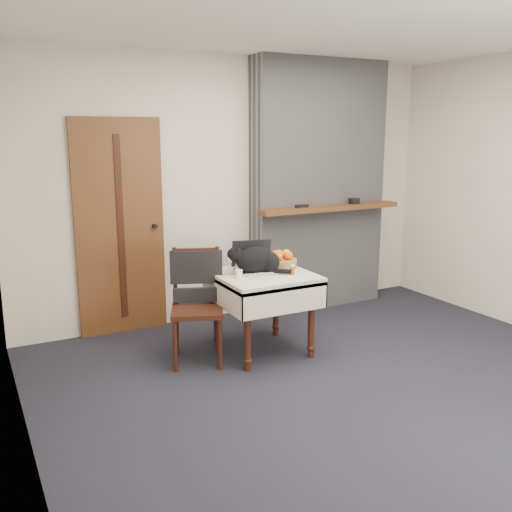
{
  "coord_description": "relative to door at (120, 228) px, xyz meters",
  "views": [
    {
      "loc": [
        -2.5,
        -3.21,
        1.87
      ],
      "look_at": [
        -0.37,
        0.84,
        0.87
      ],
      "focal_mm": 40.0,
      "sensor_mm": 36.0,
      "label": 1
    }
  ],
  "objects": [
    {
      "name": "chair",
      "position": [
        0.37,
        -0.94,
        -0.4
      ],
      "size": [
        0.54,
        0.54,
        0.94
      ],
      "rotation": [
        0.0,
        0.0,
        -0.38
      ],
      "color": "#34130E",
      "rests_on": "ground"
    },
    {
      "name": "cat",
      "position": [
        0.88,
        -1.06,
        -0.19
      ],
      "size": [
        0.5,
        0.34,
        0.26
      ],
      "rotation": [
        0.0,
        0.0,
        -0.26
      ],
      "color": "black",
      "rests_on": "side_table"
    },
    {
      "name": "room_shell",
      "position": [
        1.2,
        -1.51,
        0.76
      ],
      "size": [
        4.52,
        4.01,
        2.61
      ],
      "color": "beige",
      "rests_on": "ground"
    },
    {
      "name": "ground",
      "position": [
        1.2,
        -1.97,
        -1.0
      ],
      "size": [
        4.5,
        4.5,
        0.0
      ],
      "primitive_type": "plane",
      "color": "black",
      "rests_on": "ground"
    },
    {
      "name": "door",
      "position": [
        0.0,
        0.0,
        0.0
      ],
      "size": [
        0.82,
        0.1,
        2.0
      ],
      "color": "brown",
      "rests_on": "ground"
    },
    {
      "name": "side_table",
      "position": [
        0.92,
        -1.08,
        -0.41
      ],
      "size": [
        0.78,
        0.78,
        0.7
      ],
      "color": "#34130E",
      "rests_on": "ground"
    },
    {
      "name": "cream_jar",
      "position": [
        0.67,
        -1.13,
        -0.27
      ],
      "size": [
        0.06,
        0.06,
        0.07
      ],
      "primitive_type": "cylinder",
      "color": "white",
      "rests_on": "side_table"
    },
    {
      "name": "fruit_basket",
      "position": [
        1.17,
        -0.96,
        -0.24
      ],
      "size": [
        0.26,
        0.26,
        0.15
      ],
      "color": "#B07E47",
      "rests_on": "side_table"
    },
    {
      "name": "desk_clutter",
      "position": [
        1.08,
        -1.01,
        -0.3
      ],
      "size": [
        0.13,
        0.09,
        0.01
      ],
      "primitive_type": "cube",
      "rotation": [
        0.0,
        0.0,
        0.56
      ],
      "color": "black",
      "rests_on": "side_table"
    },
    {
      "name": "laptop",
      "position": [
        0.9,
        -0.96,
        -0.24
      ],
      "size": [
        0.4,
        0.36,
        0.26
      ],
      "rotation": [
        0.0,
        0.0,
        -0.19
      ],
      "color": "#B7B7BC",
      "rests_on": "side_table"
    },
    {
      "name": "chimney",
      "position": [
        2.1,
        -0.13,
        0.3
      ],
      "size": [
        1.62,
        0.48,
        2.6
      ],
      "color": "gray",
      "rests_on": "ground"
    },
    {
      "name": "pill_bottle",
      "position": [
        1.12,
        -1.23,
        -0.26
      ],
      "size": [
        0.04,
        0.04,
        0.08
      ],
      "color": "#984912",
      "rests_on": "side_table"
    }
  ]
}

